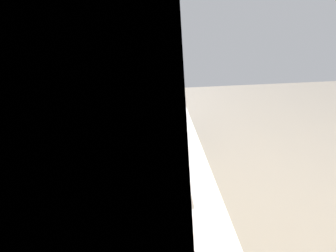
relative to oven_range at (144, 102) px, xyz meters
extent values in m
plane|color=gray|center=(-1.48, -1.13, -0.47)|extent=(5.94, 5.94, 0.00)
cube|color=#F0C679|center=(-1.48, 0.40, 0.93)|extent=(3.83, 0.12, 2.80)
cube|color=silver|center=(-1.82, 0.05, 0.43)|extent=(3.00, 0.62, 0.02)
cube|color=#332819|center=(-1.61, -0.25, -0.03)|extent=(0.01, 0.01, 0.82)
cube|color=#332819|center=(-1.19, -0.25, -0.03)|extent=(0.01, 0.01, 0.82)
cube|color=#332819|center=(-0.76, -0.25, -0.03)|extent=(0.01, 0.01, 0.82)
cube|color=#B7BABF|center=(0.00, 0.00, -0.02)|extent=(0.65, 0.68, 0.91)
cube|color=black|center=(0.00, -0.35, -0.06)|extent=(0.51, 0.01, 0.50)
cube|color=black|center=(0.00, 0.00, 0.45)|extent=(0.62, 0.65, 0.02)
cube|color=#B7BABF|center=(0.00, 0.32, 0.53)|extent=(0.62, 0.04, 0.18)
cylinder|color=#38383D|center=(-0.14, -0.12, 0.47)|extent=(0.11, 0.11, 0.01)
cylinder|color=#38383D|center=(0.14, -0.12, 0.47)|extent=(0.11, 0.11, 0.01)
cylinder|color=#38383D|center=(-0.14, 0.12, 0.47)|extent=(0.11, 0.11, 0.01)
cylinder|color=#38383D|center=(0.14, 0.12, 0.47)|extent=(0.11, 0.11, 0.01)
cube|color=white|center=(-1.24, 0.07, 0.60)|extent=(0.50, 0.34, 0.32)
cube|color=black|center=(-1.28, -0.11, 0.60)|extent=(0.31, 0.01, 0.23)
cube|color=#2D2D33|center=(-1.04, -0.11, 0.60)|extent=(0.09, 0.01, 0.23)
cylinder|color=#4C8CBF|center=(-0.72, -0.01, 0.47)|extent=(0.15, 0.15, 0.06)
cylinder|color=#5396C4|center=(-0.72, -0.01, 0.49)|extent=(0.12, 0.12, 0.03)
cylinder|color=#B7BABF|center=(-1.95, -0.01, 0.52)|extent=(0.12, 0.12, 0.16)
cylinder|color=black|center=(-1.95, -0.01, 0.61)|extent=(0.03, 0.03, 0.02)
cylinder|color=#B7BABF|center=(-1.88, -0.01, 0.55)|extent=(0.08, 0.02, 0.05)
camera|label=1|loc=(-2.62, 0.04, 1.22)|focal=28.30mm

